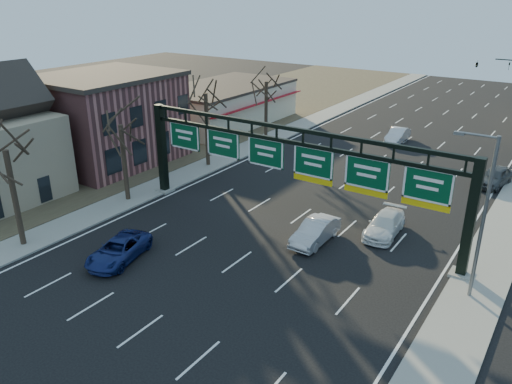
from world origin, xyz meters
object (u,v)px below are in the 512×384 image
Objects in this scene: sign_gantry at (291,164)px; car_blue_suv at (119,250)px; car_silver_sedan at (315,232)px; car_white_wagon at (385,225)px.

car_blue_suv is (-6.33, -9.81, -3.96)m from sign_gantry.
car_blue_suv is 12.50m from car_silver_sedan.
car_silver_sedan is 4.96m from car_white_wagon.
car_blue_suv is 1.06× the size of car_silver_sedan.
car_silver_sedan reaches higher than car_white_wagon.
car_silver_sedan is at bearing 30.40° from car_blue_suv.
car_blue_suv is at bearing -135.04° from car_silver_sedan.
car_silver_sedan is (2.56, -1.02, -3.88)m from sign_gantry.
sign_gantry is 7.58m from car_white_wagon.
sign_gantry reaches higher than car_white_wagon.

